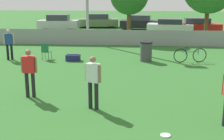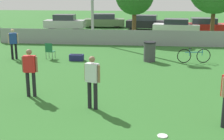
% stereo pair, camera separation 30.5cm
% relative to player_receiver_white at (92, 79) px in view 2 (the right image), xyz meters
% --- Properties ---
extents(fence_backline, '(19.74, 0.07, 1.21)m').
position_rel_player_receiver_white_xyz_m(fence_backline, '(0.76, 12.43, -0.45)').
color(fence_backline, gray).
rests_on(fence_backline, ground_plane).
extents(player_receiver_white, '(0.54, 0.36, 1.73)m').
position_rel_player_receiver_white_xyz_m(player_receiver_white, '(0.00, 0.00, 0.00)').
color(player_receiver_white, black).
rests_on(player_receiver_white, ground_plane).
extents(player_defender_red, '(0.57, 0.23, 1.73)m').
position_rel_player_receiver_white_xyz_m(player_defender_red, '(-2.41, 0.96, 0.00)').
color(player_defender_red, black).
rests_on(player_defender_red, ground_plane).
extents(spectator_in_blue, '(0.53, 0.33, 1.70)m').
position_rel_player_receiver_white_xyz_m(spectator_in_blue, '(-5.70, 7.05, -0.02)').
color(spectator_in_blue, black).
rests_on(spectator_in_blue, ground_plane).
extents(frisbee_disc, '(0.27, 0.27, 0.03)m').
position_rel_player_receiver_white_xyz_m(frisbee_disc, '(2.16, -1.78, -0.99)').
color(frisbee_disc, white).
rests_on(frisbee_disc, ground_plane).
extents(folding_chair_sideline, '(0.48, 0.48, 0.92)m').
position_rel_player_receiver_white_xyz_m(folding_chair_sideline, '(-3.71, 7.28, -0.49)').
color(folding_chair_sideline, '#333338').
rests_on(folding_chair_sideline, ground_plane).
extents(bicycle_sideline, '(1.78, 0.44, 0.81)m').
position_rel_player_receiver_white_xyz_m(bicycle_sideline, '(4.17, 7.25, -0.61)').
color(bicycle_sideline, black).
rests_on(bicycle_sideline, ground_plane).
extents(trash_bin, '(0.66, 0.66, 1.07)m').
position_rel_player_receiver_white_xyz_m(trash_bin, '(1.83, 7.36, -0.47)').
color(trash_bin, '#3F3F44').
rests_on(trash_bin, ground_plane).
extents(gear_bag_sideline, '(0.76, 0.42, 0.37)m').
position_rel_player_receiver_white_xyz_m(gear_bag_sideline, '(-2.15, 7.09, -0.83)').
color(gear_bag_sideline, navy).
rests_on(gear_bag_sideline, ground_plane).
extents(parked_car_silver, '(4.05, 1.85, 1.51)m').
position_rel_player_receiver_white_xyz_m(parked_car_silver, '(-6.60, 21.32, -0.28)').
color(parked_car_silver, black).
rests_on(parked_car_silver, ground_plane).
extents(parked_car_olive, '(4.41, 2.24, 1.44)m').
position_rel_player_receiver_white_xyz_m(parked_car_olive, '(-2.95, 23.91, -0.31)').
color(parked_car_olive, black).
rests_on(parked_car_olive, ground_plane).
extents(parked_car_dark, '(4.06, 2.14, 1.45)m').
position_rel_player_receiver_white_xyz_m(parked_car_dark, '(1.54, 22.24, -0.30)').
color(parked_car_dark, black).
rests_on(parked_car_dark, ground_plane).
extents(parked_car_white, '(4.26, 2.19, 1.32)m').
position_rel_player_receiver_white_xyz_m(parked_car_white, '(4.24, 19.55, -0.34)').
color(parked_car_white, black).
rests_on(parked_car_white, ground_plane).
extents(parked_car_red, '(4.30, 1.86, 1.38)m').
position_rel_player_receiver_white_xyz_m(parked_car_red, '(6.76, 20.12, -0.34)').
color(parked_car_red, black).
rests_on(parked_car_red, ground_plane).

